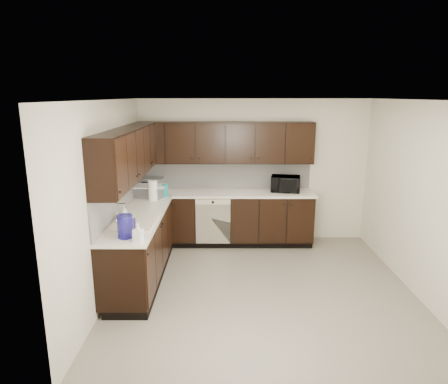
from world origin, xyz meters
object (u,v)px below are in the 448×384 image
object	(u,v)px
sink	(135,227)
microwave	(285,184)
storage_bin	(150,191)
toaster_oven	(152,185)
blue_pitcher	(125,226)

from	to	relation	value
sink	microwave	distance (m)	2.82
microwave	storage_bin	world-z (taller)	microwave
toaster_oven	blue_pitcher	bearing A→B (deg)	-80.04
toaster_oven	sink	bearing A→B (deg)	-80.06
toaster_oven	blue_pitcher	world-z (taller)	blue_pitcher
sink	toaster_oven	distance (m)	1.75
blue_pitcher	toaster_oven	bearing A→B (deg)	104.64
sink	storage_bin	xyz separation A→B (m)	(-0.04, 1.36, 0.15)
toaster_oven	blue_pitcher	distance (m)	2.30
blue_pitcher	storage_bin	bearing A→B (deg)	104.11
sink	microwave	bearing A→B (deg)	37.98
sink	toaster_oven	xyz separation A→B (m)	(-0.07, 1.74, 0.18)
microwave	blue_pitcher	xyz separation A→B (m)	(-2.20, -2.29, 0.00)
storage_bin	blue_pitcher	distance (m)	1.92
sink	blue_pitcher	world-z (taller)	blue_pitcher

